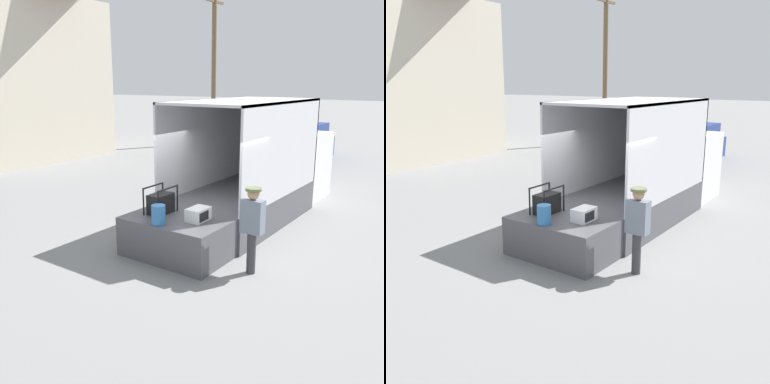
% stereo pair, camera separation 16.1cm
% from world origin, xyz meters
% --- Properties ---
extents(ground_plane, '(160.00, 160.00, 0.00)m').
position_xyz_m(ground_plane, '(0.00, 0.00, 0.00)').
color(ground_plane, gray).
extents(box_truck, '(6.50, 2.35, 3.24)m').
position_xyz_m(box_truck, '(3.73, -0.00, 0.92)').
color(box_truck, white).
rests_on(box_truck, ground).
extents(tailgate_deck, '(1.41, 2.23, 0.86)m').
position_xyz_m(tailgate_deck, '(-0.71, 0.00, 0.43)').
color(tailgate_deck, '#4C4C51').
rests_on(tailgate_deck, ground).
extents(microwave, '(0.52, 0.36, 0.28)m').
position_xyz_m(microwave, '(-0.56, -0.47, 1.00)').
color(microwave, white).
rests_on(microwave, tailgate_deck).
extents(portable_generator, '(0.71, 0.45, 0.61)m').
position_xyz_m(portable_generator, '(-0.58, 0.51, 1.10)').
color(portable_generator, black).
rests_on(portable_generator, tailgate_deck).
extents(orange_bucket, '(0.29, 0.29, 0.41)m').
position_xyz_m(orange_bucket, '(-1.23, 0.07, 1.07)').
color(orange_bucket, '#3370B2').
rests_on(orange_bucket, tailgate_deck).
extents(worker_person, '(0.31, 0.44, 1.75)m').
position_xyz_m(worker_person, '(-0.54, -1.72, 1.08)').
color(worker_person, '#38383D').
rests_on(worker_person, ground).
extents(pickup_truck_blue, '(5.02, 1.97, 1.72)m').
position_xyz_m(pickup_truck_blue, '(11.92, 2.18, 0.70)').
color(pickup_truck_blue, navy).
rests_on(pickup_truck_blue, ground).
extents(house_backdrop, '(7.36, 7.21, 10.01)m').
position_xyz_m(house_backdrop, '(5.12, 14.49, 5.10)').
color(house_backdrop, beige).
rests_on(house_backdrop, ground).
extents(utility_pole, '(1.80, 0.28, 8.71)m').
position_xyz_m(utility_pole, '(14.69, 8.73, 4.51)').
color(utility_pole, brown).
rests_on(utility_pole, ground).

